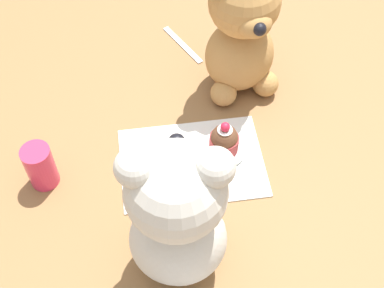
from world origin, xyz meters
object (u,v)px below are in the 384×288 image
teddy_bear_cream (177,216)px  teddy_bear_tan (242,33)px  cupcake_near_cream_bear (177,177)px  juice_glass (40,169)px  cupcake_near_tan_bear (224,140)px  saucer_plate (223,149)px  teaspoon (183,44)px

teddy_bear_cream → teddy_bear_tan: size_ratio=1.07×
cupcake_near_cream_bear → juice_glass: bearing=-10.5°
teddy_bear_tan → juice_glass: bearing=-162.7°
cupcake_near_cream_bear → teddy_bear_cream: bearing=83.9°
teddy_bear_cream → cupcake_near_tan_bear: size_ratio=4.20×
cupcake_near_cream_bear → cupcake_near_tan_bear: (-0.09, -0.06, 0.01)m
teddy_bear_cream → saucer_plate: (-0.10, -0.20, -0.13)m
teddy_bear_tan → saucer_plate: bearing=-118.2°
saucer_plate → cupcake_near_tan_bear: cupcake_near_tan_bear is taller
teddy_bear_cream → cupcake_near_cream_bear: (-0.01, -0.13, -0.11)m
saucer_plate → cupcake_near_tan_bear: (0.00, -0.00, 0.03)m
cupcake_near_cream_bear → cupcake_near_tan_bear: cupcake_near_tan_bear is taller
cupcake_near_cream_bear → cupcake_near_tan_bear: 0.11m
teddy_bear_cream → teaspoon: bearing=-90.3°
cupcake_near_cream_bear → teaspoon: (-0.05, -0.35, -0.03)m
cupcake_near_cream_bear → saucer_plate: cupcake_near_cream_bear is taller
cupcake_near_tan_bear → teaspoon: cupcake_near_tan_bear is taller
teddy_bear_cream → saucer_plate: size_ratio=3.64×
cupcake_near_tan_bear → juice_glass: (0.31, 0.02, 0.01)m
teddy_bear_cream → cupcake_near_cream_bear: size_ratio=4.35×
teddy_bear_tan → cupcake_near_tan_bear: size_ratio=3.91×
juice_glass → cupcake_near_tan_bear: bearing=-176.2°
cupcake_near_cream_bear → teaspoon: cupcake_near_cream_bear is taller
teddy_bear_cream → cupcake_near_tan_bear: 0.25m
juice_glass → teaspoon: bearing=-132.3°
teddy_bear_tan → saucer_plate: size_ratio=3.39×
saucer_plate → juice_glass: size_ratio=0.95×
teddy_bear_tan → teaspoon: teddy_bear_tan is taller
teddy_bear_tan → cupcake_near_tan_bear: 0.19m
teddy_bear_cream → saucer_plate: teddy_bear_cream is taller
saucer_plate → teaspoon: 0.29m
teddy_bear_cream → cupcake_near_cream_bear: bearing=-88.3°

